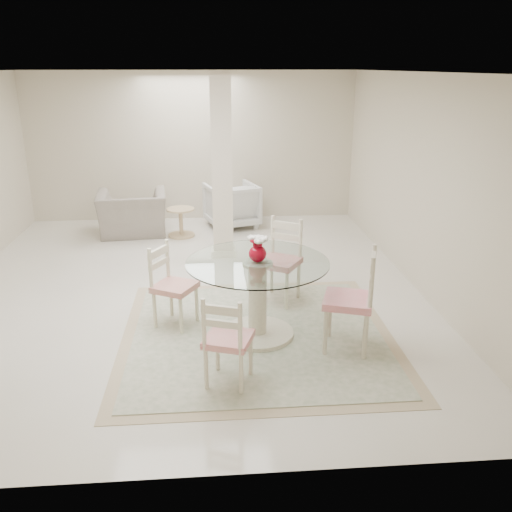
{
  "coord_description": "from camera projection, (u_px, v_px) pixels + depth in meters",
  "views": [
    {
      "loc": [
        0.36,
        -6.64,
        2.77
      ],
      "look_at": [
        0.8,
        -1.21,
        0.85
      ],
      "focal_mm": 38.0,
      "sensor_mm": 36.0,
      "label": 1
    }
  ],
  "objects": [
    {
      "name": "room_shell",
      "position": [
        182.0,
        146.0,
        6.52
      ],
      "size": [
        6.02,
        7.02,
        2.71
      ],
      "color": "beige",
      "rests_on": "ground"
    },
    {
      "name": "dining_chair_north",
      "position": [
        282.0,
        254.0,
        6.6
      ],
      "size": [
        0.62,
        0.62,
        1.13
      ],
      "rotation": [
        0.0,
        0.0,
        -0.54
      ],
      "color": "beige",
      "rests_on": "ground"
    },
    {
      "name": "dining_table",
      "position": [
        258.0,
        299.0,
        5.73
      ],
      "size": [
        1.49,
        1.49,
        0.86
      ],
      "rotation": [
        0.0,
        0.0,
        -0.36
      ],
      "color": "beige",
      "rests_on": "ground"
    },
    {
      "name": "dining_chair_south",
      "position": [
        226.0,
        335.0,
        4.78
      ],
      "size": [
        0.51,
        0.51,
        1.0
      ],
      "rotation": [
        0.0,
        0.0,
        2.81
      ],
      "color": "beige",
      "rests_on": "ground"
    },
    {
      "name": "dining_chair_west",
      "position": [
        169.0,
        279.0,
        5.97
      ],
      "size": [
        0.56,
        0.56,
        1.03
      ],
      "rotation": [
        0.0,
        0.0,
        1.07
      ],
      "color": "#F0EAC5",
      "rests_on": "ground"
    },
    {
      "name": "red_vase",
      "position": [
        258.0,
        248.0,
        5.54
      ],
      "size": [
        0.21,
        0.2,
        0.28
      ],
      "color": "#9B0418",
      "rests_on": "dining_table"
    },
    {
      "name": "column",
      "position": [
        222.0,
        168.0,
        7.95
      ],
      "size": [
        0.3,
        0.3,
        2.7
      ],
      "primitive_type": "cube",
      "color": "beige",
      "rests_on": "ground"
    },
    {
      "name": "dining_chair_east",
      "position": [
        357.0,
        293.0,
        5.4
      ],
      "size": [
        0.6,
        0.6,
        1.19
      ],
      "rotation": [
        0.0,
        0.0,
        -1.89
      ],
      "color": "beige",
      "rests_on": "ground"
    },
    {
      "name": "area_rug",
      "position": [
        257.0,
        335.0,
        5.87
      ],
      "size": [
        2.91,
        2.91,
        0.02
      ],
      "color": "tan",
      "rests_on": "ground"
    },
    {
      "name": "side_table",
      "position": [
        181.0,
        223.0,
        9.24
      ],
      "size": [
        0.47,
        0.47,
        0.49
      ],
      "color": "#CEB67F",
      "rests_on": "ground"
    },
    {
      "name": "armchair_white",
      "position": [
        232.0,
        205.0,
        9.75
      ],
      "size": [
        1.07,
        1.08,
        0.79
      ],
      "primitive_type": "imported",
      "rotation": [
        0.0,
        0.0,
        3.45
      ],
      "color": "silver",
      "rests_on": "ground"
    },
    {
      "name": "ground",
      "position": [
        188.0,
        288.0,
        7.14
      ],
      "size": [
        7.0,
        7.0,
        0.0
      ],
      "primitive_type": "plane",
      "color": "silver",
      "rests_on": "ground"
    },
    {
      "name": "recliner_taupe",
      "position": [
        133.0,
        213.0,
        9.31
      ],
      "size": [
        1.24,
        1.11,
        0.74
      ],
      "primitive_type": "imported",
      "rotation": [
        0.0,
        0.0,
        3.24
      ],
      "color": "gray",
      "rests_on": "ground"
    }
  ]
}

